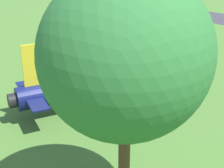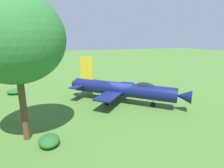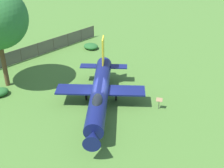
{
  "view_description": "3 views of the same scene",
  "coord_description": "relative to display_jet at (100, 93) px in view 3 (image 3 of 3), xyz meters",
  "views": [
    {
      "loc": [
        7.93,
        -21.51,
        11.43
      ],
      "look_at": [
        0.7,
        0.18,
        1.69
      ],
      "focal_mm": 53.29,
      "sensor_mm": 36.0,
      "label": 1
    },
    {
      "loc": [
        19.16,
        -8.92,
        7.69
      ],
      "look_at": [
        -0.43,
        -1.1,
        2.37
      ],
      "focal_mm": 29.22,
      "sensor_mm": 36.0,
      "label": 2
    },
    {
      "loc": [
        15.94,
        19.04,
        16.21
      ],
      "look_at": [
        -0.8,
        0.86,
        2.59
      ],
      "focal_mm": 47.78,
      "sensor_mm": 36.0,
      "label": 3
    }
  ],
  "objects": [
    {
      "name": "perimeter_fence",
      "position": [
        0.27,
        -15.35,
        -0.79
      ],
      "size": [
        25.96,
        1.92,
        1.83
      ],
      "rotation": [
        0.0,
        0.0,
        6.35
      ],
      "color": "#4C4238",
      "rests_on": "ground_plane"
    },
    {
      "name": "shrub_near_fence",
      "position": [
        -9.18,
        -12.72,
        -1.4
      ],
      "size": [
        1.92,
        2.21,
        0.71
      ],
      "color": "#235B26",
      "rests_on": "ground_plane"
    },
    {
      "name": "info_plaque",
      "position": [
        -4.22,
        3.92,
        -0.9
      ],
      "size": [
        0.66,
        0.72,
        1.14
      ],
      "color": "#333333",
      "rests_on": "ground_plane"
    },
    {
      "name": "display_jet",
      "position": [
        0.0,
        0.0,
        0.0
      ],
      "size": [
        12.03,
        11.99,
        5.41
      ],
      "rotation": [
        0.0,
        0.0,
        0.78
      ],
      "color": "#111951",
      "rests_on": "ground_plane"
    },
    {
      "name": "ground_plane",
      "position": [
        -0.26,
        -0.25,
        -1.76
      ],
      "size": [
        200.0,
        200.0,
        0.0
      ],
      "primitive_type": "plane",
      "color": "#47722D"
    },
    {
      "name": "shrub_by_tree",
      "position": [
        6.09,
        -9.05,
        -1.38
      ],
      "size": [
        1.82,
        1.51,
        0.75
      ],
      "color": "#235B26",
      "rests_on": "ground_plane"
    }
  ]
}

